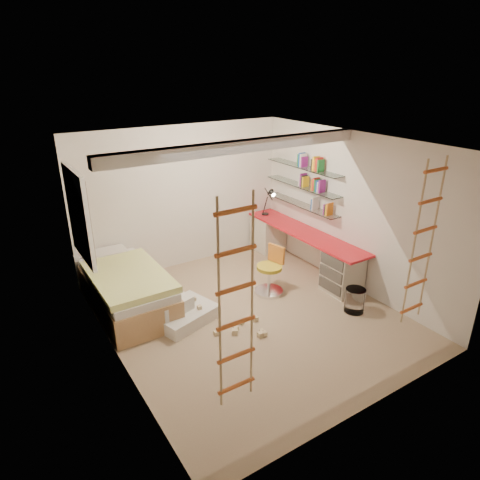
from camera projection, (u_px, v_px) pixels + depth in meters
floor at (251, 316)px, 6.50m from camera, size 4.50×4.50×0.00m
ceiling_beam at (240, 146)px, 5.77m from camera, size 4.00×0.18×0.16m
window_frame at (79, 215)px, 6.10m from camera, size 0.06×1.15×1.35m
window_blind at (81, 215)px, 6.12m from camera, size 0.02×1.00×1.20m
rope_ladder_left at (236, 306)px, 3.89m from camera, size 0.41×0.04×2.13m
rope_ladder_right at (423, 244)px, 5.23m from camera, size 0.41×0.04×2.13m
waste_bin at (355, 300)px, 6.56m from camera, size 0.31×0.31×0.38m
desk at (302, 248)px, 7.87m from camera, size 0.56×2.80×0.75m
shelves at (302, 186)px, 7.74m from camera, size 0.25×1.80×0.71m
bed at (127, 289)px, 6.59m from camera, size 1.02×2.00×0.69m
task_lamp at (270, 198)px, 8.31m from camera, size 0.14×0.36×0.57m
swivel_chair at (270, 276)px, 7.07m from camera, size 0.58×0.58×0.81m
play_platform at (180, 312)px, 6.33m from camera, size 1.05×0.92×0.40m
toy_blocks at (217, 316)px, 6.16m from camera, size 1.20×1.16×0.67m
books at (303, 178)px, 7.68m from camera, size 0.14×0.70×0.92m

